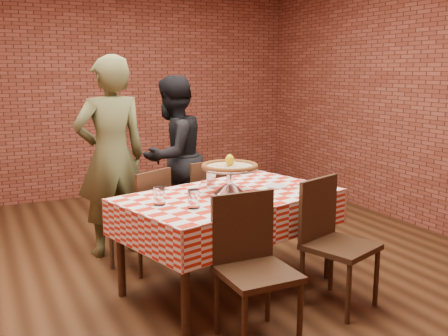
{
  "coord_description": "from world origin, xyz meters",
  "views": [
    {
      "loc": [
        -1.55,
        -3.82,
        1.7
      ],
      "look_at": [
        0.19,
        -0.31,
        0.94
      ],
      "focal_mm": 40.84,
      "sensor_mm": 36.0,
      "label": 1
    }
  ],
  "objects_px": {
    "table": "(229,241)",
    "diner_black": "(173,156)",
    "chair_near_left": "(258,272)",
    "chair_near_right": "(341,245)",
    "water_glass_right": "(159,196)",
    "pizza_stand": "(230,180)",
    "condiment_caddy": "(208,178)",
    "chair_far_right": "(200,205)",
    "diner_olive": "(111,157)",
    "water_glass_left": "(194,199)",
    "chair_far_left": "(139,219)",
    "pizza": "(230,167)"
  },
  "relations": [
    {
      "from": "pizza",
      "to": "diner_olive",
      "type": "distance_m",
      "value": 1.3
    },
    {
      "from": "chair_far_right",
      "to": "diner_olive",
      "type": "bearing_deg",
      "value": -29.04
    },
    {
      "from": "water_glass_left",
      "to": "water_glass_right",
      "type": "height_order",
      "value": "same"
    },
    {
      "from": "table",
      "to": "chair_far_right",
      "type": "distance_m",
      "value": 0.88
    },
    {
      "from": "diner_olive",
      "to": "diner_black",
      "type": "xyz_separation_m",
      "value": [
        0.71,
        0.32,
        -0.09
      ]
    },
    {
      "from": "table",
      "to": "chair_near_left",
      "type": "bearing_deg",
      "value": -104.86
    },
    {
      "from": "pizza_stand",
      "to": "chair_near_right",
      "type": "bearing_deg",
      "value": -50.88
    },
    {
      "from": "table",
      "to": "diner_black",
      "type": "relative_size",
      "value": 0.99
    },
    {
      "from": "pizza",
      "to": "diner_olive",
      "type": "bearing_deg",
      "value": 119.29
    },
    {
      "from": "chair_far_left",
      "to": "table",
      "type": "bearing_deg",
      "value": 98.66
    },
    {
      "from": "chair_near_left",
      "to": "diner_olive",
      "type": "relative_size",
      "value": 0.51
    },
    {
      "from": "pizza_stand",
      "to": "chair_far_left",
      "type": "height_order",
      "value": "pizza_stand"
    },
    {
      "from": "chair_near_right",
      "to": "diner_olive",
      "type": "bearing_deg",
      "value": 104.17
    },
    {
      "from": "water_glass_right",
      "to": "diner_black",
      "type": "height_order",
      "value": "diner_black"
    },
    {
      "from": "water_glass_left",
      "to": "water_glass_right",
      "type": "xyz_separation_m",
      "value": [
        -0.18,
        0.19,
        0.0
      ]
    },
    {
      "from": "chair_near_left",
      "to": "water_glass_left",
      "type": "bearing_deg",
      "value": 109.69
    },
    {
      "from": "water_glass_left",
      "to": "chair_near_left",
      "type": "xyz_separation_m",
      "value": [
        0.19,
        -0.55,
        -0.36
      ]
    },
    {
      "from": "condiment_caddy",
      "to": "diner_black",
      "type": "xyz_separation_m",
      "value": [
        0.13,
        1.15,
        -0.01
      ]
    },
    {
      "from": "chair_far_right",
      "to": "diner_olive",
      "type": "xyz_separation_m",
      "value": [
        -0.75,
        0.28,
        0.47
      ]
    },
    {
      "from": "water_glass_right",
      "to": "chair_far_left",
      "type": "bearing_deg",
      "value": 84.39
    },
    {
      "from": "table",
      "to": "pizza",
      "type": "relative_size",
      "value": 3.72
    },
    {
      "from": "table",
      "to": "chair_near_left",
      "type": "relative_size",
      "value": 1.75
    },
    {
      "from": "water_glass_right",
      "to": "chair_near_right",
      "type": "distance_m",
      "value": 1.34
    },
    {
      "from": "water_glass_right",
      "to": "condiment_caddy",
      "type": "bearing_deg",
      "value": 35.33
    },
    {
      "from": "water_glass_left",
      "to": "chair_far_left",
      "type": "xyz_separation_m",
      "value": [
        -0.11,
        0.95,
        -0.38
      ]
    },
    {
      "from": "pizza_stand",
      "to": "condiment_caddy",
      "type": "height_order",
      "value": "pizza_stand"
    },
    {
      "from": "pizza",
      "to": "water_glass_left",
      "type": "relative_size",
      "value": 3.33
    },
    {
      "from": "chair_near_left",
      "to": "pizza",
      "type": "bearing_deg",
      "value": 75.19
    },
    {
      "from": "condiment_caddy",
      "to": "chair_far_right",
      "type": "relative_size",
      "value": 0.15
    },
    {
      "from": "pizza_stand",
      "to": "chair_far_left",
      "type": "relative_size",
      "value": 0.51
    },
    {
      "from": "table",
      "to": "pizza",
      "type": "xyz_separation_m",
      "value": [
        0.01,
        0.02,
        0.59
      ]
    },
    {
      "from": "chair_near_left",
      "to": "chair_near_right",
      "type": "bearing_deg",
      "value": 12.32
    },
    {
      "from": "chair_near_right",
      "to": "chair_far_left",
      "type": "relative_size",
      "value": 1.05
    },
    {
      "from": "pizza",
      "to": "water_glass_right",
      "type": "relative_size",
      "value": 3.33
    },
    {
      "from": "pizza",
      "to": "diner_olive",
      "type": "relative_size",
      "value": 0.24
    },
    {
      "from": "chair_far_right",
      "to": "pizza_stand",
      "type": "bearing_deg",
      "value": 73.65
    },
    {
      "from": "chair_near_left",
      "to": "chair_near_right",
      "type": "relative_size",
      "value": 1.0
    },
    {
      "from": "pizza",
      "to": "chair_near_right",
      "type": "height_order",
      "value": "pizza"
    },
    {
      "from": "table",
      "to": "chair_near_right",
      "type": "height_order",
      "value": "chair_near_right"
    },
    {
      "from": "condiment_caddy",
      "to": "chair_near_right",
      "type": "bearing_deg",
      "value": -73.44
    },
    {
      "from": "chair_near_right",
      "to": "condiment_caddy",
      "type": "bearing_deg",
      "value": 102.46
    },
    {
      "from": "chair_near_left",
      "to": "diner_black",
      "type": "xyz_separation_m",
      "value": [
        0.31,
        2.29,
        0.36
      ]
    },
    {
      "from": "chair_near_right",
      "to": "table",
      "type": "bearing_deg",
      "value": 111.54
    },
    {
      "from": "table",
      "to": "water_glass_left",
      "type": "relative_size",
      "value": 12.39
    },
    {
      "from": "chair_far_left",
      "to": "diner_black",
      "type": "distance_m",
      "value": 1.06
    },
    {
      "from": "water_glass_right",
      "to": "condiment_caddy",
      "type": "xyz_separation_m",
      "value": [
        0.56,
        0.39,
        0.0
      ]
    },
    {
      "from": "chair_near_left",
      "to": "chair_far_left",
      "type": "height_order",
      "value": "chair_near_left"
    },
    {
      "from": "table",
      "to": "water_glass_left",
      "type": "bearing_deg",
      "value": -147.22
    },
    {
      "from": "pizza",
      "to": "water_glass_left",
      "type": "xyz_separation_m",
      "value": [
        -0.42,
        -0.28,
        -0.14
      ]
    },
    {
      "from": "table",
      "to": "diner_black",
      "type": "distance_m",
      "value": 1.54
    }
  ]
}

